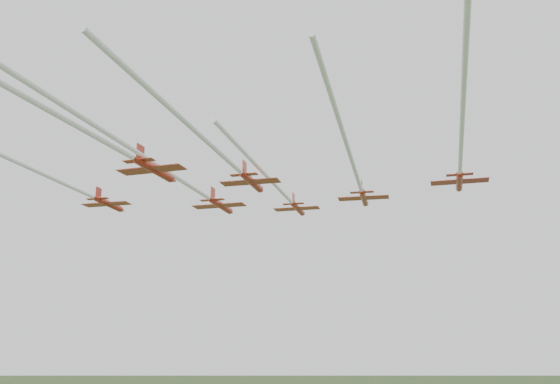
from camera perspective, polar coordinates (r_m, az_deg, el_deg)
The scene contains 7 objects.
jet_lead at distance 109.42m, azimuth 0.20°, elevation -0.02°, with size 18.88×51.97×2.65m.
jet_row2_left at distance 93.82m, azimuth -9.37°, elevation 1.29°, with size 21.52×66.18×2.79m.
jet_row2_right at distance 88.20m, azimuth 6.87°, elevation 1.99°, with size 22.52×57.38×2.47m.
jet_row3_left at distance 93.20m, azimuth -21.20°, elevation 1.71°, with size 22.36×65.65×2.47m.
jet_row3_mid at distance 85.36m, azimuth -5.03°, elevation 3.12°, with size 18.72×52.36×2.78m.
jet_row3_right at distance 80.46m, azimuth 16.20°, elevation 3.60°, with size 18.44×53.89×2.44m.
jet_row4_left at distance 80.26m, azimuth -14.58°, elevation 3.82°, with size 14.23×45.57×2.87m.
Camera 1 is at (54.66, -85.26, 26.04)m, focal length 40.00 mm.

